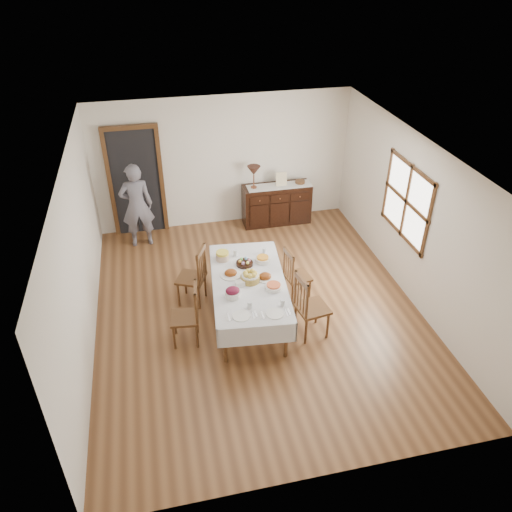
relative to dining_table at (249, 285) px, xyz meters
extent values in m
plane|color=brown|center=(0.17, 0.18, -0.64)|extent=(6.00, 6.00, 0.00)
cube|color=silver|center=(0.17, 0.18, 1.96)|extent=(5.00, 6.00, 0.02)
cube|color=silver|center=(0.17, 3.18, 0.66)|extent=(5.00, 0.02, 2.60)
cube|color=silver|center=(0.17, -2.82, 0.66)|extent=(5.00, 0.02, 2.60)
cube|color=silver|center=(-2.33, 0.18, 0.66)|extent=(0.02, 6.00, 2.60)
cube|color=silver|center=(2.67, 0.18, 0.66)|extent=(0.02, 6.00, 2.60)
cube|color=white|center=(2.66, 0.48, 0.86)|extent=(0.02, 1.30, 1.10)
cube|color=#51321A|center=(2.65, 0.48, 0.86)|extent=(0.03, 1.46, 1.26)
cube|color=black|center=(-1.53, 3.14, 0.41)|extent=(0.90, 0.06, 2.10)
cube|color=#51321A|center=(-1.53, 3.12, 0.41)|extent=(1.04, 0.08, 2.18)
cube|color=silver|center=(0.00, 0.00, 0.07)|extent=(1.24, 2.16, 0.04)
cylinder|color=#51321A|center=(-0.51, -0.85, -0.30)|extent=(0.06, 0.06, 0.67)
cylinder|color=#51321A|center=(0.33, -0.93, -0.30)|extent=(0.06, 0.06, 0.67)
cylinder|color=#51321A|center=(-0.33, 0.93, -0.30)|extent=(0.06, 0.06, 0.67)
cylinder|color=#51321A|center=(0.51, 0.85, -0.30)|extent=(0.06, 0.06, 0.67)
cube|color=silver|center=(-0.52, 0.05, -0.07)|extent=(0.23, 2.10, 0.32)
cube|color=silver|center=(0.52, -0.05, -0.07)|extent=(0.23, 2.10, 0.32)
cube|color=silver|center=(-0.11, -1.04, -0.07)|extent=(1.07, 0.13, 0.32)
cube|color=silver|center=(0.11, 1.04, -0.07)|extent=(1.07, 0.13, 0.32)
cube|color=#51321A|center=(-1.00, -0.30, -0.21)|extent=(0.45, 0.45, 0.04)
cylinder|color=#51321A|center=(-1.14, -0.12, -0.43)|extent=(0.03, 0.03, 0.41)
cylinder|color=#51321A|center=(-1.18, -0.44, -0.43)|extent=(0.03, 0.03, 0.41)
cylinder|color=#51321A|center=(-0.82, -0.16, -0.43)|extent=(0.03, 0.03, 0.41)
cylinder|color=#51321A|center=(-0.86, -0.48, -0.43)|extent=(0.03, 0.03, 0.41)
cylinder|color=#51321A|center=(-0.80, -0.15, 0.06)|extent=(0.04, 0.04, 0.54)
cylinder|color=#51321A|center=(-0.84, -0.49, 0.06)|extent=(0.04, 0.04, 0.54)
cube|color=#51321A|center=(-0.82, -0.32, 0.29)|extent=(0.08, 0.38, 0.08)
cylinder|color=#51321A|center=(-0.81, -0.23, 0.04)|extent=(0.02, 0.02, 0.44)
cylinder|color=#51321A|center=(-0.82, -0.32, 0.04)|extent=(0.02, 0.02, 0.44)
cylinder|color=#51321A|center=(-0.83, -0.41, 0.04)|extent=(0.02, 0.02, 0.44)
cube|color=#51321A|center=(-0.80, 0.62, -0.19)|extent=(0.56, 0.56, 0.04)
cylinder|color=#51321A|center=(-0.89, 0.85, -0.42)|extent=(0.04, 0.04, 0.43)
cylinder|color=#51321A|center=(-1.03, 0.54, -0.42)|extent=(0.04, 0.04, 0.43)
cylinder|color=#51321A|center=(-0.58, 0.71, -0.42)|extent=(0.04, 0.04, 0.43)
cylinder|color=#51321A|center=(-0.72, 0.40, -0.42)|extent=(0.04, 0.04, 0.43)
cylinder|color=#51321A|center=(-0.56, 0.71, 0.09)|extent=(0.04, 0.04, 0.56)
cylinder|color=#51321A|center=(-0.70, 0.38, 0.09)|extent=(0.04, 0.04, 0.56)
cube|color=#51321A|center=(-0.63, 0.55, 0.34)|extent=(0.20, 0.38, 0.08)
cylinder|color=#51321A|center=(-0.59, 0.63, 0.07)|extent=(0.02, 0.02, 0.46)
cylinder|color=#51321A|center=(-0.63, 0.55, 0.07)|extent=(0.02, 0.02, 0.46)
cylinder|color=#51321A|center=(-0.67, 0.46, 0.07)|extent=(0.02, 0.02, 0.46)
cube|color=#51321A|center=(0.83, -0.54, -0.17)|extent=(0.50, 0.50, 0.04)
cylinder|color=#51321A|center=(1.03, -0.69, -0.41)|extent=(0.04, 0.04, 0.45)
cylinder|color=#51321A|center=(0.98, -0.34, -0.41)|extent=(0.04, 0.04, 0.45)
cylinder|color=#51321A|center=(0.68, -0.74, -0.41)|extent=(0.04, 0.04, 0.45)
cylinder|color=#51321A|center=(0.63, -0.39, -0.41)|extent=(0.04, 0.04, 0.45)
cylinder|color=#51321A|center=(0.66, -0.76, 0.13)|extent=(0.04, 0.04, 0.59)
cylinder|color=#51321A|center=(0.61, -0.38, 0.13)|extent=(0.04, 0.04, 0.59)
cube|color=#51321A|center=(0.64, -0.57, 0.38)|extent=(0.11, 0.42, 0.08)
cylinder|color=#51321A|center=(0.65, -0.66, 0.11)|extent=(0.02, 0.02, 0.48)
cylinder|color=#51321A|center=(0.64, -0.57, 0.11)|extent=(0.02, 0.02, 0.48)
cylinder|color=#51321A|center=(0.62, -0.48, 0.11)|extent=(0.02, 0.02, 0.48)
cube|color=#51321A|center=(0.88, 0.35, -0.23)|extent=(0.43, 0.43, 0.04)
cylinder|color=#51321A|center=(1.05, 0.23, -0.44)|extent=(0.03, 0.03, 0.39)
cylinder|color=#51321A|center=(1.01, 0.53, -0.44)|extent=(0.03, 0.03, 0.39)
cylinder|color=#51321A|center=(0.75, 0.18, -0.44)|extent=(0.03, 0.03, 0.39)
cylinder|color=#51321A|center=(0.70, 0.48, -0.44)|extent=(0.03, 0.03, 0.39)
cylinder|color=#51321A|center=(0.73, 0.17, 0.02)|extent=(0.04, 0.04, 0.51)
cylinder|color=#51321A|center=(0.68, 0.49, 0.02)|extent=(0.04, 0.04, 0.51)
cube|color=#51321A|center=(0.71, 0.33, 0.24)|extent=(0.09, 0.36, 0.07)
cylinder|color=#51321A|center=(0.72, 0.25, 0.01)|extent=(0.02, 0.02, 0.42)
cylinder|color=#51321A|center=(0.71, 0.33, 0.01)|extent=(0.02, 0.02, 0.42)
cylinder|color=#51321A|center=(0.70, 0.41, 0.01)|extent=(0.02, 0.02, 0.42)
cube|color=black|center=(1.19, 2.90, -0.23)|extent=(1.37, 0.46, 0.82)
cube|color=black|center=(0.78, 2.66, 0.02)|extent=(0.38, 0.02, 0.16)
sphere|color=brown|center=(0.78, 2.64, 0.02)|extent=(0.03, 0.03, 0.03)
cube|color=black|center=(1.19, 2.66, 0.02)|extent=(0.38, 0.02, 0.16)
sphere|color=brown|center=(1.19, 2.64, 0.02)|extent=(0.03, 0.03, 0.03)
cube|color=black|center=(1.60, 2.66, 0.02)|extent=(0.38, 0.02, 0.16)
sphere|color=brown|center=(1.60, 2.64, 0.02)|extent=(0.03, 0.03, 0.03)
imported|color=slate|center=(-1.56, 2.63, 0.24)|extent=(0.57, 0.39, 1.75)
cylinder|color=olive|center=(0.02, -0.03, 0.14)|extent=(0.28, 0.28, 0.09)
cylinder|color=silver|center=(0.02, -0.03, 0.19)|extent=(0.26, 0.26, 0.02)
sphere|color=gold|center=(0.09, -0.03, 0.22)|extent=(0.08, 0.08, 0.08)
sphere|color=gold|center=(0.06, 0.03, 0.22)|extent=(0.08, 0.08, 0.08)
sphere|color=gold|center=(0.00, 0.04, 0.22)|extent=(0.08, 0.08, 0.08)
sphere|color=gold|center=(-0.05, 0.00, 0.22)|extent=(0.08, 0.08, 0.08)
sphere|color=gold|center=(-0.05, -0.06, 0.22)|extent=(0.08, 0.08, 0.08)
sphere|color=gold|center=(0.00, -0.10, 0.22)|extent=(0.08, 0.08, 0.08)
sphere|color=gold|center=(0.06, -0.08, 0.22)|extent=(0.08, 0.08, 0.08)
cylinder|color=black|center=(0.02, 0.41, 0.11)|extent=(0.26, 0.26, 0.04)
ellipsoid|color=pink|center=(0.10, 0.41, 0.16)|extent=(0.05, 0.05, 0.06)
ellipsoid|color=#77B8F7|center=(0.06, 0.48, 0.16)|extent=(0.05, 0.05, 0.06)
ellipsoid|color=#75DC69|center=(-0.01, 0.48, 0.16)|extent=(0.05, 0.05, 0.06)
ellipsoid|color=gold|center=(-0.05, 0.41, 0.16)|extent=(0.05, 0.05, 0.06)
ellipsoid|color=#AE80C0|center=(-0.01, 0.35, 0.16)|extent=(0.05, 0.05, 0.06)
ellipsoid|color=#FDFF74|center=(0.06, 0.35, 0.16)|extent=(0.05, 0.05, 0.06)
cylinder|color=silver|center=(-0.24, 0.19, 0.10)|extent=(0.33, 0.33, 0.02)
ellipsoid|color=#6D2F0D|center=(-0.24, 0.19, 0.13)|extent=(0.19, 0.16, 0.11)
cylinder|color=silver|center=(0.25, -0.01, 0.10)|extent=(0.27, 0.27, 0.01)
ellipsoid|color=#6D2F0D|center=(0.25, -0.01, 0.12)|extent=(0.19, 0.16, 0.11)
cylinder|color=silver|center=(-0.30, -0.35, 0.13)|extent=(0.22, 0.22, 0.09)
ellipsoid|color=maroon|center=(-0.30, -0.35, 0.20)|extent=(0.20, 0.17, 0.11)
cylinder|color=silver|center=(0.32, 0.43, 0.12)|extent=(0.24, 0.24, 0.07)
cylinder|color=orange|center=(0.32, 0.43, 0.17)|extent=(0.18, 0.18, 0.03)
cylinder|color=tan|center=(-0.29, 0.63, 0.14)|extent=(0.21, 0.21, 0.10)
cylinder|color=gold|center=(-0.29, 0.63, 0.21)|extent=(0.20, 0.20, 0.04)
cylinder|color=silver|center=(0.31, -0.29, 0.12)|extent=(0.26, 0.26, 0.05)
cylinder|color=#D55B31|center=(0.31, -0.29, 0.16)|extent=(0.20, 0.20, 0.02)
cube|color=silver|center=(-0.15, -0.10, 0.12)|extent=(0.15, 0.10, 0.07)
cylinder|color=silver|center=(-0.27, -0.79, 0.09)|extent=(0.25, 0.25, 0.01)
cube|color=silver|center=(-0.44, -0.79, 0.09)|extent=(0.09, 0.13, 0.01)
cube|color=silver|center=(-0.44, -0.79, 0.10)|extent=(0.03, 0.16, 0.01)
cube|color=silver|center=(-0.11, -0.79, 0.09)|extent=(0.03, 0.18, 0.01)
cube|color=silver|center=(-0.07, -0.79, 0.09)|extent=(0.03, 0.14, 0.01)
cylinder|color=silver|center=(-0.12, -0.64, 0.14)|extent=(0.07, 0.07, 0.10)
cylinder|color=silver|center=(0.18, -0.84, 0.09)|extent=(0.25, 0.25, 0.01)
cube|color=silver|center=(0.01, -0.84, 0.09)|extent=(0.09, 0.13, 0.01)
cube|color=silver|center=(0.01, -0.84, 0.10)|extent=(0.03, 0.16, 0.01)
cube|color=silver|center=(0.34, -0.84, 0.09)|extent=(0.03, 0.18, 0.01)
cube|color=silver|center=(0.38, -0.84, 0.09)|extent=(0.03, 0.14, 0.01)
cylinder|color=silver|center=(0.33, -0.69, 0.14)|extent=(0.07, 0.07, 0.10)
cylinder|color=silver|center=(-0.06, 0.69, 0.14)|extent=(0.07, 0.07, 0.11)
cylinder|color=silver|center=(0.40, 0.67, 0.14)|extent=(0.06, 0.06, 0.10)
cube|color=silver|center=(1.23, 2.87, 0.19)|extent=(1.30, 0.35, 0.01)
cylinder|color=brown|center=(0.72, 2.89, 0.20)|extent=(0.12, 0.12, 0.03)
cylinder|color=brown|center=(0.72, 2.89, 0.34)|extent=(0.02, 0.02, 0.25)
cone|color=#43261D|center=(0.72, 2.89, 0.55)|extent=(0.26, 0.26, 0.18)
cube|color=beige|center=(1.27, 2.88, 0.32)|extent=(0.22, 0.08, 0.28)
cylinder|color=#51321A|center=(1.67, 2.91, 0.21)|extent=(0.20, 0.20, 0.06)
camera|label=1|loc=(-1.21, -5.89, 4.41)|focal=35.00mm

